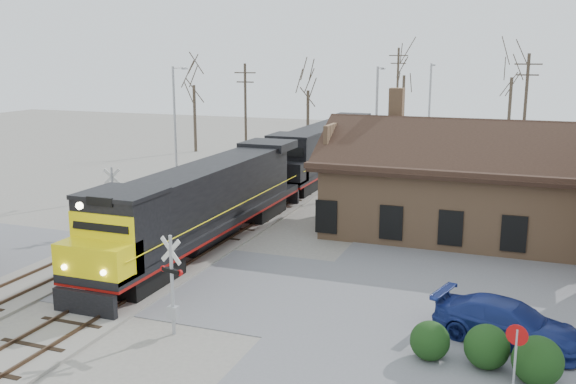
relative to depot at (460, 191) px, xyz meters
The scene contains 24 objects.
ground 17.14m from the depot, 134.97° to the right, with size 140.00×140.00×0.00m, color gray.
road 17.13m from the depot, 134.97° to the right, with size 60.00×9.00×0.03m, color slate.
track_main 12.58m from the depot, 165.97° to the left, with size 3.40×90.00×0.24m.
track_siding 16.92m from the depot, 169.70° to the left, with size 3.40×90.00×0.24m.
depot is the anchor object (origin of this frame).
locomotive_lead 14.32m from the depot, 146.86° to the right, with size 2.98×19.97×4.43m.
locomotive_trailing 17.26m from the depot, 133.99° to the left, with size 2.98×19.97×4.20m.
crossbuck_near 19.11m from the depot, 114.99° to the right, with size 1.03×0.35×3.67m.
crossbuck_far 19.35m from the depot, 160.26° to the right, with size 1.01×0.45×3.69m.
do_not_enter_sign 17.75m from the depot, 78.91° to the right, with size 0.64×0.20×2.17m.
parked_car 14.35m from the depot, 77.29° to the right, with size 2.10×5.16×1.50m, color navy.
hedge_a 16.18m from the depot, 87.24° to the right, with size 1.30×1.30×1.30m, color black.
hedge_b 16.31m from the depot, 80.95° to the right, with size 1.44×1.44×1.44m, color black.
hedge_c 17.16m from the depot, 76.29° to the right, with size 1.53×1.53×1.53m, color black.
streetlight_a 21.68m from the depot, 166.10° to the left, with size 0.25×2.04×8.97m.
streetlight_b 11.90m from the depot, 126.42° to the left, with size 0.25×2.04×8.98m.
streetlight_c 22.19m from the depot, 102.93° to the left, with size 0.25×2.04×9.06m.
utility_pole_a 25.82m from the depot, 141.65° to the left, with size 2.00×0.24×9.04m.
utility_pole_b 33.44m from the depot, 107.18° to the left, with size 2.00×0.24×10.50m.
utility_pole_c 16.82m from the depot, 79.67° to the left, with size 2.00×0.24×9.89m.
tree_a 36.70m from the depot, 142.23° to the left, with size 4.52×4.52×11.06m.
tree_b 31.89m from the depot, 124.32° to the left, with size 4.17×4.17×10.21m.
tree_c 38.46m from the depot, 105.38° to the left, with size 5.02×5.02×12.31m.
tree_d 33.00m from the depot, 87.46° to the left, with size 5.06×5.06×12.39m.
Camera 1 is at (15.23, -23.87, 9.79)m, focal length 40.00 mm.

